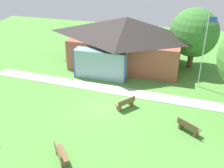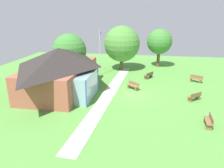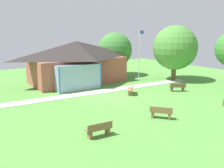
{
  "view_description": "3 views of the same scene",
  "coord_description": "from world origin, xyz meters",
  "px_view_note": "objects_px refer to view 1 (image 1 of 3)",
  "views": [
    {
      "loc": [
        5.12,
        -16.07,
        10.7
      ],
      "look_at": [
        0.28,
        1.36,
        1.2
      ],
      "focal_mm": 43.91,
      "sensor_mm": 36.0,
      "label": 1
    },
    {
      "loc": [
        -20.36,
        -1.15,
        7.98
      ],
      "look_at": [
        -0.51,
        2.22,
        1.2
      ],
      "focal_mm": 33.69,
      "sensor_mm": 36.0,
      "label": 2
    },
    {
      "loc": [
        -11.77,
        -16.51,
        5.77
      ],
      "look_at": [
        0.06,
        1.07,
        1.0
      ],
      "focal_mm": 38.18,
      "sensor_mm": 36.0,
      "label": 3
    }
  ],
  "objects_px": {
    "tree_behind_pavilion_right": "(194,33)",
    "bench_mid_right": "(188,127)",
    "pavilion": "(126,41)",
    "bench_front_center": "(61,154)",
    "bench_rear_near_path": "(125,103)",
    "flagpole": "(204,49)"
  },
  "relations": [
    {
      "from": "tree_behind_pavilion_right",
      "to": "bench_mid_right",
      "type": "bearing_deg",
      "value": -89.07
    },
    {
      "from": "pavilion",
      "to": "tree_behind_pavilion_right",
      "type": "relative_size",
      "value": 1.97
    },
    {
      "from": "tree_behind_pavilion_right",
      "to": "bench_front_center",
      "type": "bearing_deg",
      "value": -113.61
    },
    {
      "from": "pavilion",
      "to": "bench_rear_near_path",
      "type": "xyz_separation_m",
      "value": [
        1.77,
        -7.53,
        -2.01
      ]
    },
    {
      "from": "bench_mid_right",
      "to": "tree_behind_pavilion_right",
      "type": "bearing_deg",
      "value": 124.87
    },
    {
      "from": "tree_behind_pavilion_right",
      "to": "flagpole",
      "type": "bearing_deg",
      "value": -78.37
    },
    {
      "from": "pavilion",
      "to": "flagpole",
      "type": "xyz_separation_m",
      "value": [
        6.82,
        -2.7,
        0.85
      ]
    },
    {
      "from": "bench_rear_near_path",
      "to": "tree_behind_pavilion_right",
      "type": "height_order",
      "value": "tree_behind_pavilion_right"
    },
    {
      "from": "bench_rear_near_path",
      "to": "tree_behind_pavilion_right",
      "type": "relative_size",
      "value": 0.26
    },
    {
      "from": "bench_mid_right",
      "to": "bench_front_center",
      "type": "bearing_deg",
      "value": -112.8
    },
    {
      "from": "bench_rear_near_path",
      "to": "tree_behind_pavilion_right",
      "type": "bearing_deg",
      "value": 12.4
    },
    {
      "from": "flagpole",
      "to": "bench_mid_right",
      "type": "xyz_separation_m",
      "value": [
        -0.64,
        -6.53,
        -2.86
      ]
    },
    {
      "from": "flagpole",
      "to": "bench_rear_near_path",
      "type": "height_order",
      "value": "flagpole"
    },
    {
      "from": "bench_front_center",
      "to": "pavilion",
      "type": "bearing_deg",
      "value": 138.2
    },
    {
      "from": "pavilion",
      "to": "flagpole",
      "type": "relative_size",
      "value": 1.85
    },
    {
      "from": "bench_front_center",
      "to": "tree_behind_pavilion_right",
      "type": "height_order",
      "value": "tree_behind_pavilion_right"
    },
    {
      "from": "pavilion",
      "to": "bench_rear_near_path",
      "type": "relative_size",
      "value": 7.57
    },
    {
      "from": "flagpole",
      "to": "bench_front_center",
      "type": "xyz_separation_m",
      "value": [
        -7.27,
        -10.88,
        -2.86
      ]
    },
    {
      "from": "flagpole",
      "to": "tree_behind_pavilion_right",
      "type": "height_order",
      "value": "flagpole"
    },
    {
      "from": "bench_front_center",
      "to": "bench_mid_right",
      "type": "distance_m",
      "value": 7.93
    },
    {
      "from": "flagpole",
      "to": "tree_behind_pavilion_right",
      "type": "distance_m",
      "value": 4.0
    },
    {
      "from": "bench_rear_near_path",
      "to": "flagpole",
      "type": "bearing_deg",
      "value": -7.99
    }
  ]
}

